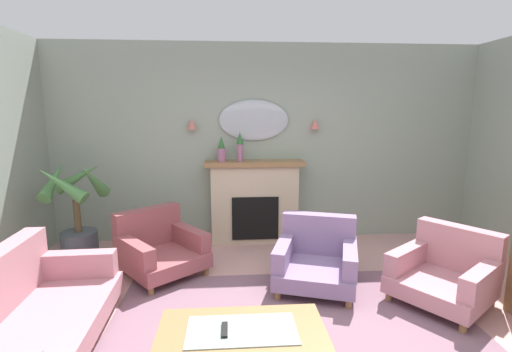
% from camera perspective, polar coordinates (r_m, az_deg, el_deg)
% --- Properties ---
extents(wall_back, '(6.98, 0.10, 2.76)m').
position_cam_1_polar(wall_back, '(5.25, 1.62, 5.07)').
color(wall_back, '#93A393').
rests_on(wall_back, ground).
extents(patterned_rug, '(3.20, 2.40, 0.01)m').
position_cam_1_polar(patterned_rug, '(3.29, 6.31, -23.91)').
color(patterned_rug, '#7F5B6B').
rests_on(patterned_rug, ground).
extents(fireplace, '(1.36, 0.36, 1.16)m').
position_cam_1_polar(fireplace, '(5.15, -0.22, -4.14)').
color(fireplace, beige).
rests_on(fireplace, ground).
extents(mantel_vase_left, '(0.12, 0.12, 0.34)m').
position_cam_1_polar(mantel_vase_left, '(4.98, -5.39, 3.99)').
color(mantel_vase_left, '#9E6084').
rests_on(mantel_vase_left, fireplace).
extents(mantel_vase_right, '(0.10, 0.10, 0.40)m').
position_cam_1_polar(mantel_vase_right, '(4.98, -2.51, 4.78)').
color(mantel_vase_right, '#9E6084').
rests_on(mantel_vase_right, fireplace).
extents(wall_mirror, '(0.96, 0.06, 0.56)m').
position_cam_1_polar(wall_mirror, '(5.13, -0.34, 8.67)').
color(wall_mirror, '#B2BCC6').
extents(wall_sconce_left, '(0.14, 0.14, 0.14)m').
position_cam_1_polar(wall_sconce_left, '(5.10, -9.97, 7.95)').
color(wall_sconce_left, '#D17066').
extents(wall_sconce_right, '(0.14, 0.14, 0.14)m').
position_cam_1_polar(wall_sconce_right, '(5.21, 9.15, 8.02)').
color(wall_sconce_right, '#D17066').
extents(coffee_table, '(1.10, 0.60, 0.45)m').
position_cam_1_polar(coffee_table, '(2.61, -2.21, -23.93)').
color(coffee_table, olive).
rests_on(coffee_table, ground).
extents(tv_remote, '(0.04, 0.16, 0.02)m').
position_cam_1_polar(tv_remote, '(2.57, -4.91, -22.78)').
color(tv_remote, black).
rests_on(tv_remote, coffee_table).
extents(floral_couch, '(0.92, 1.74, 0.76)m').
position_cam_1_polar(floral_couch, '(3.42, -32.77, -18.10)').
color(floral_couch, '#B77A84').
rests_on(floral_couch, ground).
extents(armchair_near_fireplace, '(1.14, 1.14, 0.71)m').
position_cam_1_polar(armchair_near_fireplace, '(4.42, -14.86, -10.58)').
color(armchair_near_fireplace, '#934C51').
rests_on(armchair_near_fireplace, ground).
extents(armchair_beside_couch, '(1.13, 1.13, 0.71)m').
position_cam_1_polar(armchair_beside_couch, '(4.12, 27.47, -13.00)').
color(armchair_beside_couch, '#B77A84').
rests_on(armchair_beside_couch, ground).
extents(armchair_in_corner, '(1.01, 1.03, 0.71)m').
position_cam_1_polar(armchair_in_corner, '(4.05, 9.39, -12.33)').
color(armchair_in_corner, gray).
rests_on(armchair_in_corner, ground).
extents(potted_plant_corner_palm, '(0.71, 0.74, 1.27)m').
position_cam_1_polar(potted_plant_corner_palm, '(4.99, -26.15, -5.54)').
color(potted_plant_corner_palm, '#474C56').
rests_on(potted_plant_corner_palm, ground).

